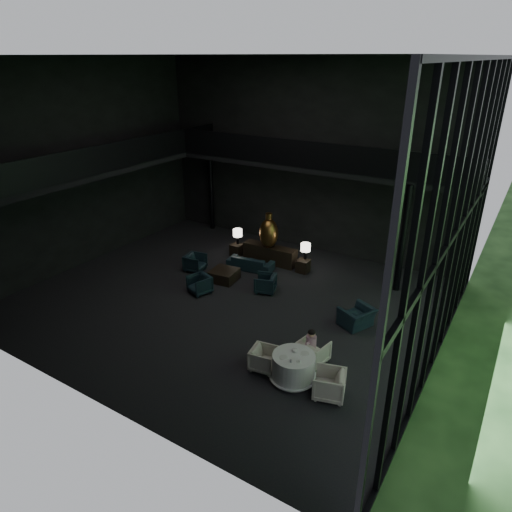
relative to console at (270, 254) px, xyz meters
The scene contains 35 objects.
floor 3.66m from the console, 83.28° to the right, with size 14.00×12.00×0.02m, color black.
ceiling 8.45m from the console, 83.28° to the right, with size 14.00×12.00×0.02m, color black.
wall_back 4.36m from the console, 79.90° to the left, with size 14.00×0.04×8.00m, color black.
wall_front 10.28m from the console, 87.46° to the right, with size 14.00×0.04×8.00m, color black.
wall_left 8.33m from the console, 151.22° to the right, with size 0.04×12.00×8.00m, color black.
curtain_wall 8.98m from the console, 26.09° to the right, with size 0.20×12.00×8.00m, color black, non-canonical shape.
mezzanine_left 7.57m from the console, 147.06° to the right, with size 2.00×12.00×0.25m, color black.
mezzanine_back 4.14m from the console, 44.25° to the left, with size 12.00×2.00×0.25m, color black.
railing_left 7.20m from the console, 141.71° to the right, with size 0.06×12.00×1.00m, color black.
railing_back 4.48m from the console, 15.25° to the left, with size 12.00×0.06×1.00m, color black.
column_nw 5.29m from the console, 155.46° to the left, with size 0.24×0.24×4.00m, color black.
column_ne 5.49m from the console, ahead, with size 0.24×0.24×4.00m, color black.
console is the anchor object (origin of this frame).
bronze_urn 1.00m from the console, 90.00° to the right, with size 0.78×0.78×1.45m.
side_table_left 1.61m from the console, behind, with size 0.47×0.47×0.52m, color black.
table_lamp_left 1.72m from the console, behind, with size 0.39×0.39×0.66m.
side_table_right 1.61m from the console, ahead, with size 0.47×0.47×0.52m, color black.
table_lamp_right 1.72m from the console, ahead, with size 0.39×0.39×0.66m.
sofa 1.02m from the console, 109.65° to the right, with size 1.69×0.49×0.66m, color black.
lounge_armchair_west 3.13m from the console, 133.45° to the right, with size 0.73×0.68×0.75m, color black.
lounge_armchair_east 2.62m from the console, 63.32° to the right, with size 0.69×0.65×0.71m, color black.
lounge_armchair_south 3.76m from the console, 102.67° to the right, with size 0.70×0.65×0.72m, color #192D3D.
window_armchair 5.60m from the console, 29.93° to the right, with size 0.93×0.60×0.81m, color #13202F.
coffee_table 2.47m from the console, 105.49° to the right, with size 0.96×0.96×0.43m, color black.
dining_table 7.57m from the console, 54.91° to the right, with size 1.30×1.30×0.75m.
dining_chair_north 6.89m from the console, 49.37° to the right, with size 0.72×0.68×0.75m, color beige.
dining_chair_east 8.34m from the console, 49.31° to the right, with size 0.80×0.75×0.82m, color beige.
dining_chair_west 7.14m from the console, 60.96° to the right, with size 0.64×0.60×0.66m, color beige.
child 6.92m from the console, 50.12° to the right, with size 0.29×0.29×0.63m.
plate_a 7.66m from the console, 57.04° to the right, with size 0.22×0.22×0.01m, color white.
plate_b 7.53m from the console, 52.63° to the right, with size 0.23×0.23×0.02m, color white.
saucer 7.84m from the console, 54.22° to the right, with size 0.14×0.14×0.01m, color white.
coffee_cup 7.87m from the console, 54.07° to the right, with size 0.07×0.07×0.06m, color white.
cereal_bowl 7.40m from the console, 54.56° to the right, with size 0.16×0.16×0.08m, color white.
cream_pot 7.87m from the console, 55.80° to the right, with size 0.06×0.06×0.07m, color #99999E.
Camera 1 is at (8.33, -11.54, 7.98)m, focal length 32.00 mm.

